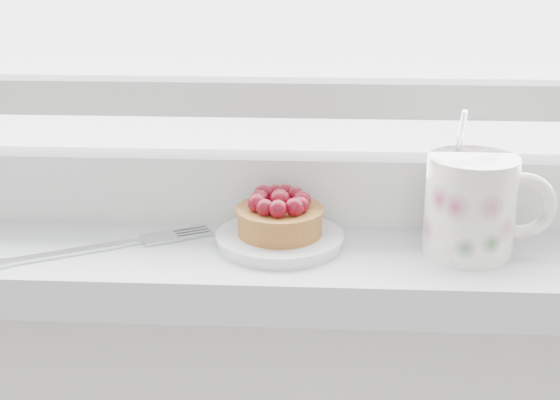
# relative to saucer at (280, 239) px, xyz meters

# --- Properties ---
(saucer) EXTENTS (0.12, 0.12, 0.01)m
(saucer) POSITION_rel_saucer_xyz_m (0.00, 0.00, 0.00)
(saucer) COLOR silver
(saucer) RESTS_ON windowsill
(raspberry_tart) EXTENTS (0.08, 0.08, 0.04)m
(raspberry_tart) POSITION_rel_saucer_xyz_m (-0.00, 0.00, 0.03)
(raspberry_tart) COLOR brown
(raspberry_tart) RESTS_ON saucer
(floral_mug) EXTENTS (0.12, 0.09, 0.14)m
(floral_mug) POSITION_rel_saucer_xyz_m (0.18, -0.01, 0.04)
(floral_mug) COLOR white
(floral_mug) RESTS_ON windowsill
(fork) EXTENTS (0.20, 0.12, 0.00)m
(fork) POSITION_rel_saucer_xyz_m (-0.17, -0.02, -0.00)
(fork) COLOR silver
(fork) RESTS_ON windowsill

